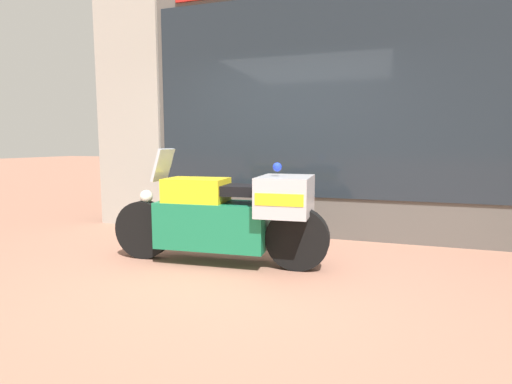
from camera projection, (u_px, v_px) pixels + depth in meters
The scene contains 4 objects.
ground_plane at pixel (246, 278), 3.76m from camera, with size 60.00×60.00×0.00m, color #9E6B56.
shop_building at pixel (262, 104), 5.57m from camera, with size 6.09×0.55×3.60m.
window_display at pixel (327, 203), 5.48m from camera, with size 4.57×0.30×1.80m.
paramedic_motorcycle at pixel (230, 213), 4.11m from camera, with size 2.34×0.69×1.20m.
Camera 1 is at (1.22, -3.42, 1.25)m, focal length 28.00 mm.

